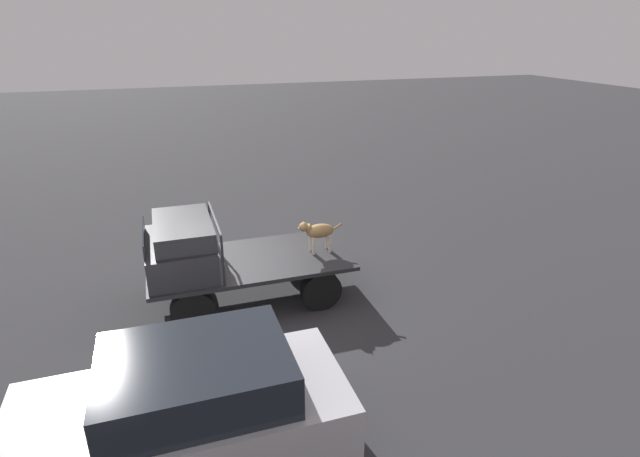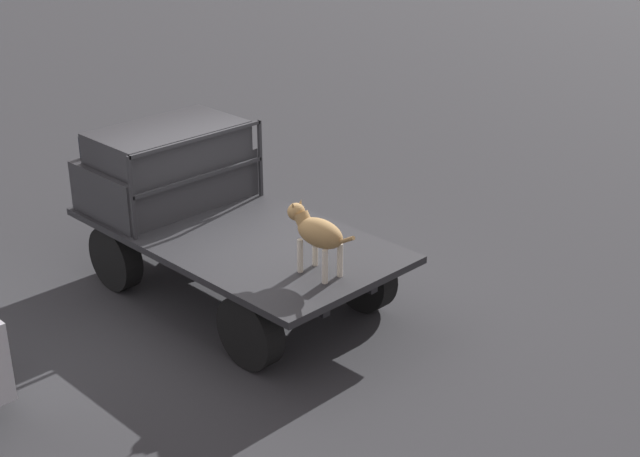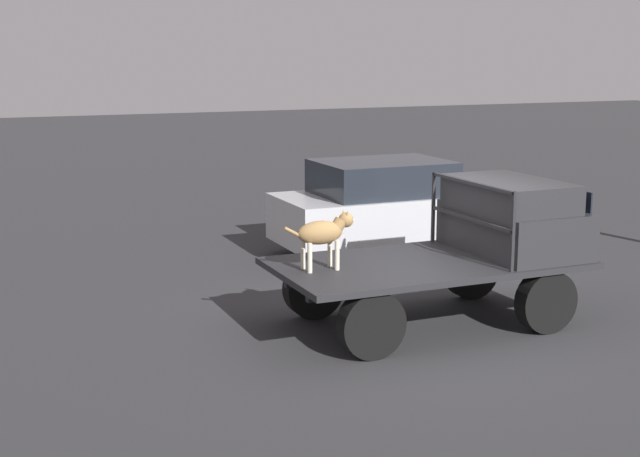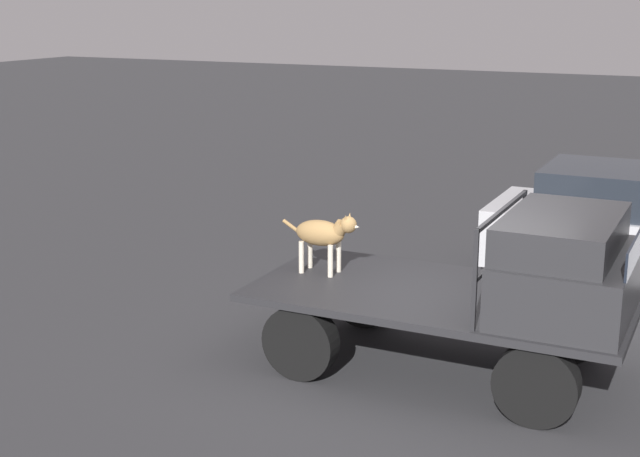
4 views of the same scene
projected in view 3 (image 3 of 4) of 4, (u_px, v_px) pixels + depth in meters
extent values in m
plane|color=#2D2D30|center=(426.00, 324.00, 11.56)|extent=(80.00, 80.00, 0.00)
cylinder|color=black|center=(471.00, 271.00, 12.73)|extent=(0.80, 0.24, 0.80)
cylinder|color=black|center=(546.00, 301.00, 11.18)|extent=(0.80, 0.24, 0.80)
cylinder|color=black|center=(313.00, 288.00, 11.78)|extent=(0.80, 0.24, 0.80)
cylinder|color=black|center=(371.00, 325.00, 10.23)|extent=(0.80, 0.24, 0.80)
cube|color=black|center=(414.00, 267.00, 11.75)|extent=(3.64, 0.10, 0.18)
cube|color=black|center=(442.00, 279.00, 11.10)|extent=(3.64, 0.10, 0.18)
cube|color=#232326|center=(427.00, 263.00, 11.40)|extent=(3.95, 2.04, 0.08)
cube|color=#28282B|center=(514.00, 229.00, 11.84)|extent=(1.23, 1.92, 0.60)
cube|color=#28282B|center=(509.00, 194.00, 11.71)|extent=(1.05, 1.77, 0.37)
cube|color=black|center=(553.00, 194.00, 11.99)|extent=(0.02, 1.57, 0.28)
cube|color=#232326|center=(433.00, 207.00, 12.38)|extent=(0.04, 0.04, 0.98)
cube|color=#232326|center=(513.00, 232.00, 10.69)|extent=(0.04, 0.04, 0.98)
cube|color=#232326|center=(471.00, 183.00, 11.44)|extent=(0.04, 1.88, 0.04)
cube|color=#232326|center=(470.00, 219.00, 11.54)|extent=(0.04, 1.88, 0.04)
cylinder|color=beige|center=(330.00, 252.00, 11.04)|extent=(0.06, 0.06, 0.37)
cylinder|color=beige|center=(337.00, 255.00, 10.85)|extent=(0.06, 0.06, 0.37)
cylinder|color=beige|center=(303.00, 254.00, 10.90)|extent=(0.06, 0.06, 0.37)
cylinder|color=beige|center=(310.00, 258.00, 10.71)|extent=(0.06, 0.06, 0.37)
ellipsoid|color=olive|center=(320.00, 233.00, 10.82)|extent=(0.58, 0.29, 0.29)
sphere|color=beige|center=(332.00, 236.00, 10.89)|extent=(0.13, 0.13, 0.13)
cylinder|color=olive|center=(339.00, 225.00, 10.90)|extent=(0.21, 0.16, 0.20)
sphere|color=olive|center=(346.00, 220.00, 10.93)|extent=(0.19, 0.19, 0.19)
cone|color=beige|center=(352.00, 220.00, 10.96)|extent=(0.10, 0.10, 0.10)
cone|color=olive|center=(344.00, 213.00, 10.95)|extent=(0.06, 0.08, 0.10)
cone|color=olive|center=(347.00, 214.00, 10.86)|extent=(0.06, 0.08, 0.10)
cylinder|color=olive|center=(293.00, 233.00, 10.68)|extent=(0.25, 0.04, 0.17)
cylinder|color=black|center=(431.00, 222.00, 16.84)|extent=(0.60, 0.20, 0.60)
cylinder|color=black|center=(476.00, 238.00, 15.44)|extent=(0.60, 0.20, 0.60)
cylinder|color=black|center=(309.00, 233.00, 15.87)|extent=(0.60, 0.20, 0.60)
cylinder|color=black|center=(346.00, 250.00, 14.47)|extent=(0.60, 0.20, 0.60)
cube|color=#B7B7BC|center=(392.00, 216.00, 15.59)|extent=(4.03, 1.83, 0.80)
cube|color=#1E232B|center=(382.00, 177.00, 15.37)|extent=(2.22, 1.65, 0.58)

